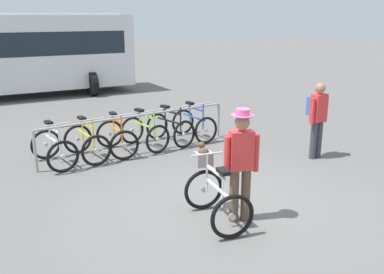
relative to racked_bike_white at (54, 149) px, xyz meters
name	(u,v)px	position (x,y,z in m)	size (l,w,h in m)	color
ground_plane	(226,203)	(2.04, -3.27, -0.37)	(80.00, 80.00, 0.00)	#605E5B
bike_rack_rail	(138,122)	(1.86, -0.02, 0.33)	(4.59, 0.45, 0.88)	#99999E
racked_bike_white	(54,149)	(0.00, 0.00, 0.00)	(0.78, 1.18, 0.98)	black
racked_bike_yellow	(87,143)	(0.70, 0.06, 0.00)	(0.77, 1.15, 0.97)	black
racked_bike_orange	(117,138)	(1.39, 0.12, 0.00)	(0.70, 1.12, 0.97)	black
racked_bike_lime	(145,133)	(2.09, 0.18, 0.00)	(0.87, 1.20, 0.97)	black
racked_bike_black	(170,129)	(2.79, 0.24, 0.00)	(0.89, 1.22, 0.97)	black
racked_bike_blue	(194,125)	(3.49, 0.30, 0.00)	(0.74, 1.15, 0.97)	black
featured_bicycle	(214,189)	(1.54, -3.65, 0.12)	(0.81, 1.24, 1.09)	black
person_with_featured_bike	(241,161)	(1.86, -3.88, 0.58)	(0.51, 0.32, 1.72)	brown
pedestrian_with_backpack	(317,116)	(5.03, -2.27, 0.57)	(0.53, 0.36, 1.64)	#383842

